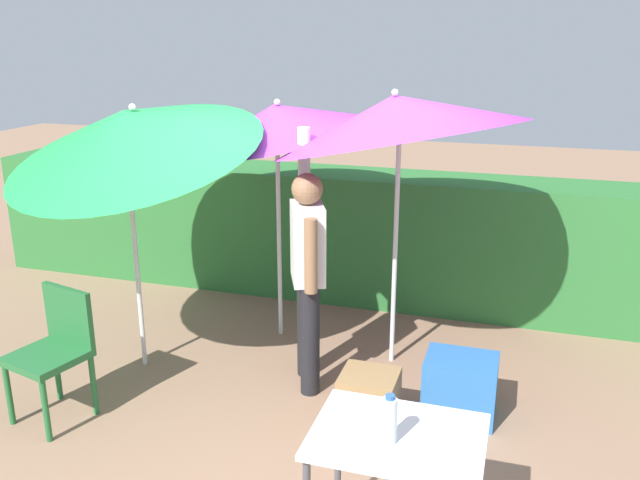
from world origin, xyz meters
name	(u,v)px	position (x,y,z in m)	size (l,w,h in m)	color
ground_plane	(308,397)	(0.00, 0.00, 0.00)	(24.00, 24.00, 0.00)	#937056
hedge_row	(373,237)	(0.00, 2.02, 0.62)	(8.00, 0.70, 1.24)	#2D7033
umbrella_rainbow	(397,118)	(0.45, 0.71, 1.93)	(1.91, 1.87, 2.36)	silver
umbrella_orange	(130,132)	(-1.35, 0.09, 1.84)	(1.93, 1.89, 2.32)	silver
umbrella_yellow	(277,121)	(-0.55, 0.93, 1.85)	(1.51, 1.48, 2.17)	silver
person_vendor	(308,265)	(-0.06, 0.21, 0.93)	(0.35, 0.54, 1.88)	black
chair_plastic	(56,346)	(-1.54, -0.71, 0.51)	(0.53, 0.53, 0.89)	#236633
cooler_box	(460,387)	(1.06, 0.09, 0.21)	(0.48, 0.37, 0.43)	#2D6BB7
crate_cardboard	(369,398)	(0.49, -0.18, 0.18)	(0.38, 0.35, 0.36)	#9E7A4C
folding_table	(397,451)	(0.90, -1.38, 0.65)	(0.80, 0.60, 0.74)	#4C4C51
bottle_water	(389,420)	(0.87, -1.45, 0.86)	(0.07, 0.07, 0.24)	silver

